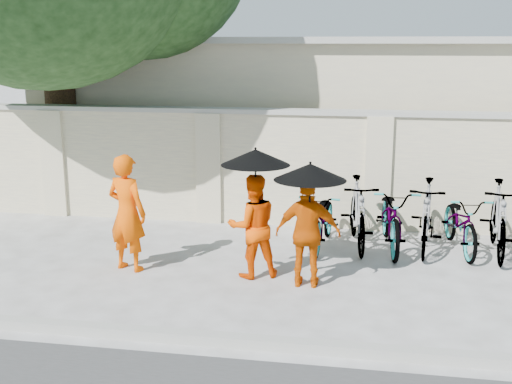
# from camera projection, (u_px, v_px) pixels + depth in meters

# --- Properties ---
(ground) EXTENTS (80.00, 80.00, 0.00)m
(ground) POSITION_uv_depth(u_px,v_px,m) (228.00, 286.00, 8.68)
(ground) COLOR silver
(kerb) EXTENTS (40.00, 0.16, 0.12)m
(kerb) POSITION_uv_depth(u_px,v_px,m) (195.00, 337.00, 7.04)
(kerb) COLOR #979790
(kerb) RESTS_ON ground
(compound_wall) EXTENTS (20.00, 0.30, 2.00)m
(compound_wall) POSITION_uv_depth(u_px,v_px,m) (321.00, 171.00, 11.36)
(compound_wall) COLOR beige
(compound_wall) RESTS_ON ground
(building_behind) EXTENTS (14.00, 6.00, 3.20)m
(building_behind) POSITION_uv_depth(u_px,v_px,m) (377.00, 115.00, 14.70)
(building_behind) COLOR beige
(building_behind) RESTS_ON ground
(monk_left) EXTENTS (0.71, 0.58, 1.70)m
(monk_left) POSITION_uv_depth(u_px,v_px,m) (127.00, 213.00, 9.15)
(monk_left) COLOR #F45000
(monk_left) RESTS_ON ground
(monk_center) EXTENTS (0.87, 0.79, 1.47)m
(monk_center) POSITION_uv_depth(u_px,v_px,m) (253.00, 226.00, 8.90)
(monk_center) COLOR #EA4700
(monk_center) RESTS_ON ground
(parasol_center) EXTENTS (0.94, 0.94, 1.00)m
(parasol_center) POSITION_uv_depth(u_px,v_px,m) (255.00, 157.00, 8.59)
(parasol_center) COLOR black
(parasol_center) RESTS_ON ground
(monk_right) EXTENTS (0.87, 0.37, 1.48)m
(monk_right) POSITION_uv_depth(u_px,v_px,m) (308.00, 233.00, 8.53)
(monk_right) COLOR #C64B03
(monk_right) RESTS_ON ground
(parasol_right) EXTENTS (0.95, 0.95, 0.86)m
(parasol_right) POSITION_uv_depth(u_px,v_px,m) (310.00, 172.00, 8.26)
(parasol_right) COLOR black
(parasol_right) RESTS_ON ground
(bike_0) EXTENTS (0.78, 1.84, 0.94)m
(bike_0) POSITION_uv_depth(u_px,v_px,m) (324.00, 219.00, 10.24)
(bike_0) COLOR slate
(bike_0) RESTS_ON ground
(bike_1) EXTENTS (0.75, 1.92, 1.12)m
(bike_1) POSITION_uv_depth(u_px,v_px,m) (358.00, 213.00, 10.21)
(bike_1) COLOR slate
(bike_1) RESTS_ON ground
(bike_2) EXTENTS (0.85, 2.03, 1.04)m
(bike_2) POSITION_uv_depth(u_px,v_px,m) (392.00, 217.00, 10.14)
(bike_2) COLOR slate
(bike_2) RESTS_ON ground
(bike_3) EXTENTS (0.75, 1.90, 1.11)m
(bike_3) POSITION_uv_depth(u_px,v_px,m) (427.00, 216.00, 10.07)
(bike_3) COLOR slate
(bike_3) RESTS_ON ground
(bike_4) EXTENTS (0.85, 1.85, 0.93)m
(bike_4) POSITION_uv_depth(u_px,v_px,m) (461.00, 222.00, 10.05)
(bike_4) COLOR slate
(bike_4) RESTS_ON ground
(bike_5) EXTENTS (0.70, 1.94, 1.14)m
(bike_5) POSITION_uv_depth(u_px,v_px,m) (498.00, 219.00, 9.85)
(bike_5) COLOR slate
(bike_5) RESTS_ON ground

